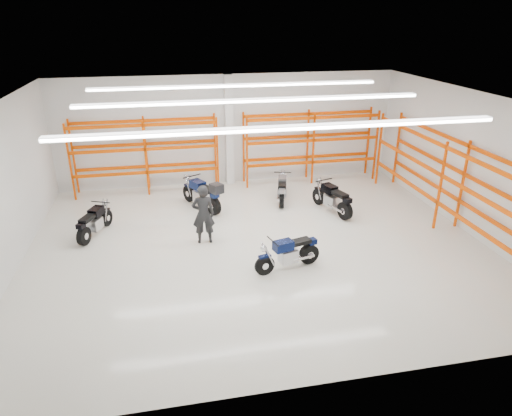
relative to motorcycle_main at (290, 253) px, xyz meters
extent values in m
plane|color=beige|center=(-0.62, 1.58, -0.47)|extent=(14.00, 14.00, 0.00)
cube|color=silver|center=(-0.62, 7.58, 1.78)|extent=(14.00, 0.02, 4.50)
cube|color=silver|center=(-0.62, -4.42, 1.78)|extent=(14.00, 0.02, 4.50)
cube|color=silver|center=(-7.62, 1.58, 1.78)|extent=(0.02, 12.00, 4.50)
cube|color=silver|center=(6.38, 1.58, 1.78)|extent=(0.02, 12.00, 4.50)
cube|color=white|center=(-0.62, 1.58, 4.03)|extent=(14.00, 12.00, 0.02)
cube|color=white|center=(-0.62, -1.42, 3.93)|extent=(10.00, 0.22, 0.10)
cube|color=white|center=(-0.62, 2.08, 3.93)|extent=(10.00, 0.22, 0.10)
cube|color=white|center=(-0.62, 5.08, 3.93)|extent=(10.00, 0.22, 0.10)
cylinder|color=black|center=(-0.79, -0.21, -0.18)|extent=(0.59, 0.26, 0.58)
cylinder|color=black|center=(0.60, 0.16, -0.17)|extent=(0.62, 0.32, 0.59)
cylinder|color=silver|center=(-0.79, -0.21, -0.18)|extent=(0.22, 0.18, 0.19)
cylinder|color=silver|center=(0.60, 0.16, -0.17)|extent=(0.25, 0.24, 0.21)
cube|color=#081135|center=(-0.79, -0.21, 0.11)|extent=(0.37, 0.23, 0.06)
cube|color=#B7B7BC|center=(-0.07, -0.01, -0.06)|extent=(0.57, 0.46, 0.36)
cube|color=#A5A5AA|center=(0.29, 0.08, -0.16)|extent=(0.68, 0.28, 0.08)
cube|color=#081135|center=(-0.23, -0.06, 0.30)|extent=(0.60, 0.45, 0.27)
cube|color=black|center=(0.29, 0.08, 0.30)|extent=(0.69, 0.44, 0.12)
cube|color=#081135|center=(0.67, 0.18, 0.22)|extent=(0.30, 0.27, 0.15)
cylinder|color=black|center=(-0.55, -0.14, 0.51)|extent=(0.21, 0.66, 0.03)
sphere|color=silver|center=(-0.83, -0.22, 0.36)|extent=(0.18, 0.18, 0.18)
cylinder|color=silver|center=(0.36, -0.06, -0.16)|extent=(0.72, 0.27, 0.09)
cylinder|color=black|center=(-5.38, 3.97, -0.18)|extent=(0.33, 0.57, 0.57)
cylinder|color=black|center=(-5.94, 2.66, -0.17)|extent=(0.39, 0.61, 0.59)
cylinder|color=silver|center=(-5.38, 3.97, -0.18)|extent=(0.20, 0.23, 0.19)
cylinder|color=silver|center=(-5.94, 2.66, -0.17)|extent=(0.26, 0.27, 0.21)
cube|color=black|center=(-5.38, 3.97, 0.10)|extent=(0.27, 0.37, 0.06)
cube|color=#B7B7BC|center=(-5.67, 3.29, -0.07)|extent=(0.51, 0.59, 0.36)
cube|color=#A5A5AA|center=(-5.81, 2.95, -0.16)|extent=(0.37, 0.66, 0.08)
cube|color=black|center=(-5.60, 3.44, 0.29)|extent=(0.51, 0.62, 0.27)
cube|color=black|center=(-5.81, 2.95, 0.29)|extent=(0.51, 0.69, 0.11)
cube|color=black|center=(-5.97, 2.59, 0.22)|extent=(0.29, 0.31, 0.15)
cylinder|color=black|center=(-5.47, 3.74, 0.50)|extent=(0.62, 0.29, 0.03)
sphere|color=silver|center=(-5.36, 4.00, 0.35)|extent=(0.18, 0.18, 0.18)
cylinder|color=silver|center=(-5.97, 2.98, -0.16)|extent=(0.36, 0.69, 0.09)
cylinder|color=black|center=(-2.49, 5.62, -0.14)|extent=(0.43, 0.63, 0.65)
cylinder|color=black|center=(-1.70, 4.20, -0.13)|extent=(0.50, 0.68, 0.67)
cylinder|color=silver|center=(-2.49, 5.62, -0.14)|extent=(0.24, 0.26, 0.22)
cylinder|color=silver|center=(-1.70, 4.20, -0.13)|extent=(0.31, 0.31, 0.24)
cube|color=#0D1947|center=(-2.49, 5.62, 0.19)|extent=(0.33, 0.42, 0.07)
cube|color=#B7B7BC|center=(-2.08, 4.88, -0.01)|extent=(0.62, 0.68, 0.41)
cube|color=#A5A5AA|center=(-1.88, 4.52, -0.12)|extent=(0.48, 0.73, 0.09)
cube|color=#0D1947|center=(-2.18, 5.05, 0.40)|extent=(0.62, 0.71, 0.30)
cube|color=black|center=(-1.88, 4.52, 0.40)|extent=(0.63, 0.78, 0.13)
cube|color=#0D1947|center=(-1.66, 4.12, 0.32)|extent=(0.35, 0.36, 0.17)
cylinder|color=black|center=(-2.36, 5.37, 0.64)|extent=(0.68, 0.40, 0.04)
sphere|color=silver|center=(-2.51, 5.66, 0.47)|extent=(0.21, 0.21, 0.21)
cylinder|color=silver|center=(-2.01, 4.40, -0.12)|extent=(0.48, 0.76, 0.10)
cube|color=black|center=(-1.60, 4.01, 0.60)|extent=(0.52, 0.54, 0.33)
cylinder|color=black|center=(1.24, 5.73, -0.18)|extent=(0.26, 0.59, 0.58)
cylinder|color=black|center=(0.86, 4.34, -0.17)|extent=(0.33, 0.62, 0.60)
cylinder|color=silver|center=(1.24, 5.73, -0.18)|extent=(0.18, 0.22, 0.19)
cylinder|color=silver|center=(0.86, 4.34, -0.17)|extent=(0.24, 0.25, 0.21)
cube|color=gray|center=(1.24, 5.73, 0.11)|extent=(0.23, 0.37, 0.06)
cube|color=#B7B7BC|center=(1.04, 5.01, -0.06)|extent=(0.47, 0.57, 0.36)
cube|color=#A5A5AA|center=(0.95, 4.66, -0.16)|extent=(0.29, 0.68, 0.08)
cube|color=gray|center=(1.09, 5.17, 0.30)|extent=(0.46, 0.61, 0.27)
cube|color=black|center=(0.95, 4.66, 0.30)|extent=(0.45, 0.69, 0.12)
cube|color=gray|center=(0.84, 4.27, 0.23)|extent=(0.27, 0.30, 0.15)
cylinder|color=black|center=(1.18, 5.49, 0.51)|extent=(0.66, 0.21, 0.03)
sphere|color=silver|center=(1.25, 5.77, 0.36)|extent=(0.18, 0.18, 0.18)
cylinder|color=silver|center=(0.79, 4.66, -0.16)|extent=(0.28, 0.72, 0.09)
cylinder|color=black|center=(2.30, 4.35, -0.15)|extent=(0.31, 0.64, 0.63)
cylinder|color=black|center=(2.77, 2.86, -0.14)|extent=(0.37, 0.67, 0.65)
cylinder|color=silver|center=(2.30, 4.35, -0.15)|extent=(0.20, 0.24, 0.21)
cylinder|color=silver|center=(2.77, 2.86, -0.14)|extent=(0.27, 0.28, 0.23)
cube|color=black|center=(2.30, 4.35, 0.16)|extent=(0.26, 0.41, 0.06)
cube|color=#B7B7BC|center=(2.54, 3.58, -0.03)|extent=(0.52, 0.63, 0.40)
cube|color=#A5A5AA|center=(2.66, 3.20, -0.13)|extent=(0.34, 0.74, 0.08)
cube|color=black|center=(2.49, 3.76, 0.37)|extent=(0.51, 0.66, 0.29)
cube|color=black|center=(2.66, 3.20, 0.37)|extent=(0.50, 0.75, 0.13)
cube|color=black|center=(2.79, 2.78, 0.29)|extent=(0.30, 0.33, 0.17)
cylinder|color=black|center=(2.38, 4.10, 0.60)|extent=(0.71, 0.25, 0.04)
sphere|color=silver|center=(2.29, 4.39, 0.43)|extent=(0.20, 0.20, 0.20)
cylinder|color=silver|center=(2.51, 3.11, -0.13)|extent=(0.32, 0.78, 0.09)
imported|color=black|center=(-2.24, 2.09, 0.49)|extent=(0.72, 0.49, 1.92)
cube|color=white|center=(-0.62, 7.40, 1.78)|extent=(0.32, 0.32, 4.50)
cube|color=#E63A00|center=(-6.82, 7.46, 1.03)|extent=(0.07, 0.07, 3.00)
cube|color=#E63A00|center=(-6.82, 6.66, 1.03)|extent=(0.07, 0.07, 3.00)
cube|color=#E63A00|center=(-4.02, 7.46, 1.03)|extent=(0.07, 0.07, 3.00)
cube|color=#E63A00|center=(-4.02, 6.66, 1.03)|extent=(0.07, 0.07, 3.00)
cube|color=#E63A00|center=(-1.22, 7.46, 1.03)|extent=(0.07, 0.07, 3.00)
cube|color=#E63A00|center=(-1.22, 6.66, 1.03)|extent=(0.07, 0.07, 3.00)
cube|color=#E63A00|center=(-4.02, 7.46, 0.47)|extent=(5.60, 0.07, 0.12)
cube|color=#E63A00|center=(-4.02, 6.66, 0.47)|extent=(5.60, 0.07, 0.12)
cube|color=#E63A00|center=(-4.02, 7.46, 1.41)|extent=(5.60, 0.07, 0.12)
cube|color=#E63A00|center=(-4.02, 6.66, 1.41)|extent=(5.60, 0.07, 0.12)
cube|color=#E63A00|center=(-4.02, 7.46, 2.35)|extent=(5.60, 0.07, 0.12)
cube|color=#E63A00|center=(-4.02, 6.66, 2.35)|extent=(5.60, 0.07, 0.12)
cube|color=#E63A00|center=(-0.02, 7.46, 1.03)|extent=(0.07, 0.07, 3.00)
cube|color=#E63A00|center=(-0.02, 6.66, 1.03)|extent=(0.07, 0.07, 3.00)
cube|color=#E63A00|center=(2.78, 7.46, 1.03)|extent=(0.07, 0.07, 3.00)
cube|color=#E63A00|center=(2.78, 6.66, 1.03)|extent=(0.07, 0.07, 3.00)
cube|color=#E63A00|center=(5.58, 7.46, 1.03)|extent=(0.07, 0.07, 3.00)
cube|color=#E63A00|center=(5.58, 6.66, 1.03)|extent=(0.07, 0.07, 3.00)
cube|color=#E63A00|center=(2.78, 7.46, 0.47)|extent=(5.60, 0.07, 0.12)
cube|color=#E63A00|center=(2.78, 6.66, 0.47)|extent=(5.60, 0.07, 0.12)
cube|color=#E63A00|center=(2.78, 7.46, 1.41)|extent=(5.60, 0.07, 0.12)
cube|color=#E63A00|center=(2.78, 6.66, 1.41)|extent=(5.60, 0.07, 0.12)
cube|color=#E63A00|center=(2.78, 7.46, 2.35)|extent=(5.60, 0.07, 0.12)
cube|color=#E63A00|center=(2.78, 6.66, 2.35)|extent=(5.60, 0.07, 0.12)
cube|color=#E63A00|center=(6.26, 1.58, 1.03)|extent=(0.07, 0.07, 3.00)
cube|color=#E63A00|center=(5.46, 1.58, 1.03)|extent=(0.07, 0.07, 3.00)
cube|color=#E63A00|center=(6.26, 6.08, 1.03)|extent=(0.07, 0.07, 3.00)
cube|color=#E63A00|center=(5.46, 6.08, 1.03)|extent=(0.07, 0.07, 3.00)
cube|color=#E63A00|center=(6.26, 1.58, 0.47)|extent=(0.07, 9.00, 0.12)
cube|color=#E63A00|center=(5.46, 1.58, 0.47)|extent=(0.07, 9.00, 0.12)
cube|color=#E63A00|center=(6.26, 1.58, 1.41)|extent=(0.07, 9.00, 0.12)
cube|color=#E63A00|center=(5.46, 1.58, 1.41)|extent=(0.07, 9.00, 0.12)
cube|color=#E63A00|center=(6.26, 1.58, 2.35)|extent=(0.07, 9.00, 0.12)
cube|color=#E63A00|center=(5.46, 1.58, 2.35)|extent=(0.07, 9.00, 0.12)
camera|label=1|loc=(-3.18, -10.89, 6.22)|focal=32.00mm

